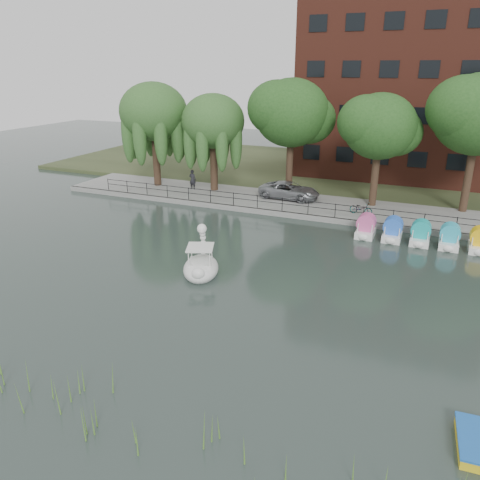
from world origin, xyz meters
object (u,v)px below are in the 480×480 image
Objects in this scene: pedestrian at (193,178)px; yellow_rowboat at (476,443)px; bicycle at (361,208)px; swan_boat at (201,264)px; minivan at (289,189)px.

yellow_rowboat is at bearing 134.30° from pedestrian.
swan_boat is (-6.35, -13.14, -0.34)m from bicycle.
swan_boat reaches higher than bicycle.
bicycle is 22.10m from yellow_rowboat.
bicycle is at bearing 104.82° from yellow_rowboat.
bicycle is 0.80× the size of yellow_rowboat.
bicycle is (6.14, -2.04, -0.28)m from minivan.
minivan is 2.62× the size of yellow_rowboat.
minivan is 26.48m from yellow_rowboat.
pedestrian is 17.19m from swan_boat.
pedestrian reaches higher than yellow_rowboat.
minivan is at bearing -177.58° from pedestrian.
bicycle is at bearing 42.81° from swan_boat.
minivan reaches higher than bicycle.
minivan is at bearing 116.15° from yellow_rowboat.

